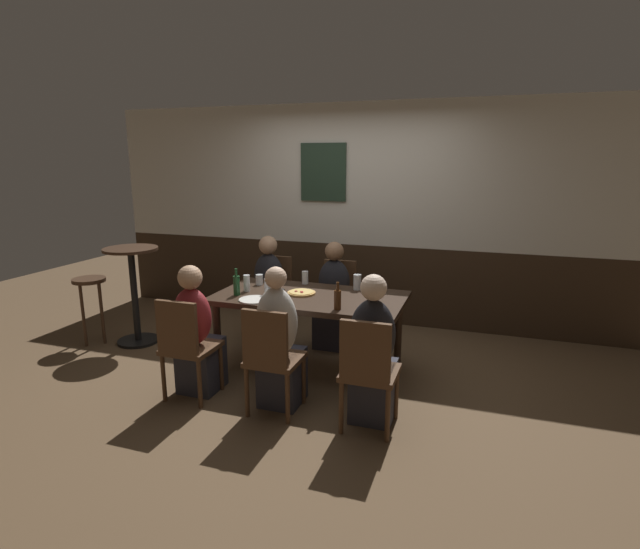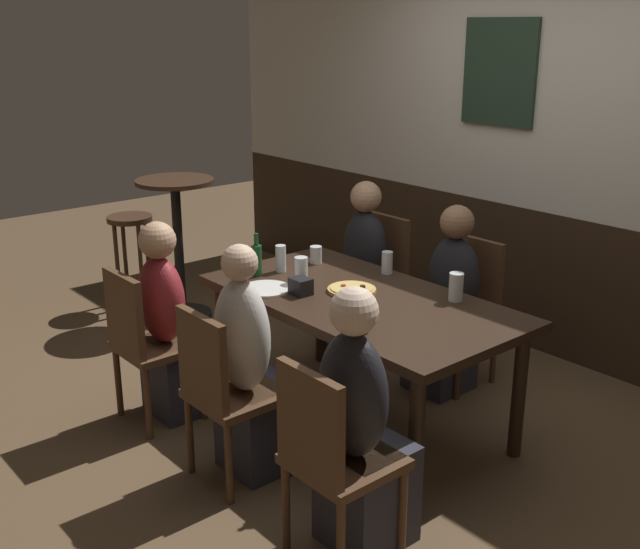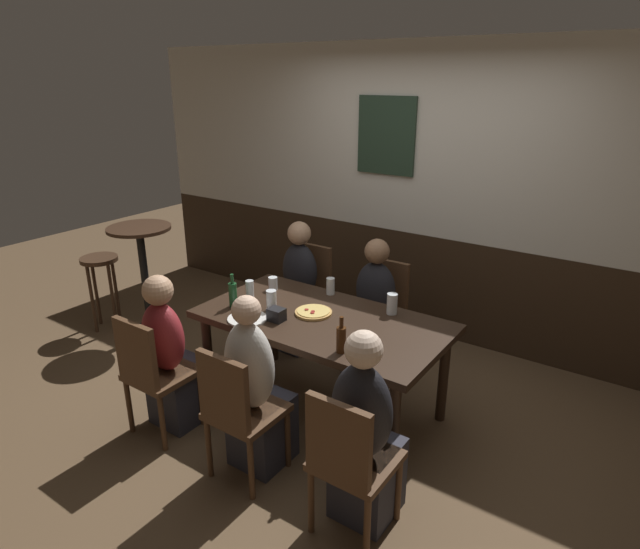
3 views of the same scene
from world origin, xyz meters
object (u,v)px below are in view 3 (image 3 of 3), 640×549
at_px(person_left_near, 172,362).
at_px(pizza, 313,312).
at_px(chair_mid_near, 238,408).
at_px(beer_bottle_green, 233,294).
at_px(person_mid_far, 372,317).
at_px(tumbler_water, 250,291).
at_px(side_bar_table, 144,272).
at_px(beer_bottle_brown, 341,339).
at_px(person_right_near, 365,442).
at_px(pint_glass_pale, 271,302).
at_px(chair_right_near, 349,458).
at_px(tumbler_short, 330,287).
at_px(person_left_far, 297,295).
at_px(condiment_caddy, 276,315).
at_px(highball_clear, 273,284).
at_px(plate_white_large, 247,319).
at_px(person_mid_near, 256,397).
at_px(dining_table, 322,328).
at_px(chair_left_far, 308,288).
at_px(beer_glass_half, 392,305).
at_px(chair_mid_far, 381,307).
at_px(chair_left_near, 152,370).
at_px(bar_stool, 101,273).

distance_m(person_left_near, pizza, 1.03).
distance_m(chair_mid_near, beer_bottle_green, 0.98).
distance_m(person_mid_far, tumbler_water, 1.04).
relative_size(chair_mid_near, side_bar_table, 0.84).
xyz_separation_m(pizza, beer_bottle_brown, (0.46, -0.36, 0.08)).
xyz_separation_m(person_right_near, person_left_near, (-1.52, 0.00, -0.02)).
distance_m(pint_glass_pale, beer_bottle_green, 0.29).
xyz_separation_m(chair_right_near, beer_bottle_green, (-1.40, 0.66, 0.34)).
bearing_deg(chair_mid_near, tumbler_short, 98.60).
xyz_separation_m(person_left_far, condiment_caddy, (0.53, -0.93, 0.30)).
bearing_deg(tumbler_short, chair_mid_near, -81.40).
height_order(highball_clear, plate_white_large, highball_clear).
xyz_separation_m(person_mid_near, tumbler_short, (-0.19, 1.10, 0.31)).
bearing_deg(person_left_near, plate_white_large, 48.30).
bearing_deg(side_bar_table, dining_table, -2.55).
bearing_deg(side_bar_table, chair_right_near, -18.99).
distance_m(person_left_far, person_left_near, 1.42).
height_order(chair_mid_near, chair_left_far, same).
xyz_separation_m(chair_right_near, pint_glass_pale, (-1.13, 0.77, 0.31)).
bearing_deg(person_left_far, condiment_caddy, -60.28).
xyz_separation_m(chair_mid_near, beer_glass_half, (0.36, 1.21, 0.31)).
distance_m(tumbler_short, condiment_caddy, 0.60).
bearing_deg(person_left_far, pint_glass_pale, -64.26).
height_order(chair_mid_near, condiment_caddy, chair_mid_near).
distance_m(chair_right_near, plate_white_large, 1.32).
bearing_deg(beer_bottle_brown, beer_bottle_green, 172.65).
distance_m(dining_table, pint_glass_pale, 0.41).
xyz_separation_m(dining_table, beer_bottle_brown, (0.37, -0.34, 0.17)).
bearing_deg(chair_right_near, person_mid_far, 115.66).
xyz_separation_m(person_left_near, highball_clear, (0.15, 0.92, 0.31)).
relative_size(beer_glass_half, beer_bottle_green, 0.60).
relative_size(chair_mid_near, beer_bottle_green, 3.54).
bearing_deg(person_mid_near, chair_mid_far, 90.00).
bearing_deg(beer_bottle_brown, pint_glass_pale, 162.33).
distance_m(person_mid_near, side_bar_table, 2.20).
bearing_deg(pint_glass_pale, dining_table, 15.65).
bearing_deg(chair_left_near, chair_right_near, 0.00).
distance_m(pint_glass_pale, beer_bottle_brown, 0.77).
distance_m(chair_right_near, person_mid_near, 0.78).
bearing_deg(tumbler_water, tumbler_short, 46.24).
xyz_separation_m(person_mid_far, condiment_caddy, (-0.23, -0.93, 0.31)).
height_order(person_mid_far, beer_bottle_brown, person_mid_far).
xyz_separation_m(beer_glass_half, side_bar_table, (-2.40, -0.24, -0.19)).
bearing_deg(person_left_near, person_mid_far, 61.82).
xyz_separation_m(tumbler_water, side_bar_table, (-1.43, 0.15, -0.20)).
bearing_deg(plate_white_large, person_mid_far, 68.25).
xyz_separation_m(beer_bottle_green, plate_white_large, (0.23, -0.11, -0.09)).
distance_m(pizza, bar_stool, 2.41).
xyz_separation_m(pizza, bar_stool, (-2.40, -0.08, -0.19)).
distance_m(pizza, highball_clear, 0.55).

